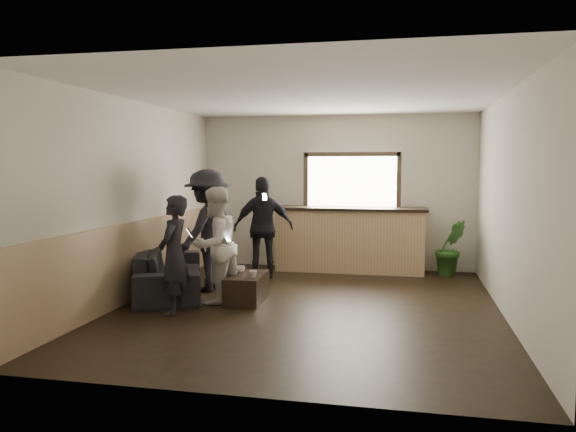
% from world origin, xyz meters
% --- Properties ---
extents(ground, '(5.00, 6.00, 0.01)m').
position_xyz_m(ground, '(0.00, 0.00, 0.00)').
color(ground, black).
extents(room_shell, '(5.01, 6.01, 2.80)m').
position_xyz_m(room_shell, '(-0.74, 0.00, 1.47)').
color(room_shell, silver).
rests_on(room_shell, ground).
extents(bar_counter, '(2.70, 0.68, 2.13)m').
position_xyz_m(bar_counter, '(0.30, 2.70, 0.64)').
color(bar_counter, tan).
rests_on(bar_counter, ground).
extents(sofa, '(1.64, 2.42, 0.66)m').
position_xyz_m(sofa, '(-2.15, 0.44, 0.33)').
color(sofa, black).
rests_on(sofa, ground).
extents(coffee_table, '(0.51, 0.87, 0.38)m').
position_xyz_m(coffee_table, '(-0.87, 0.13, 0.19)').
color(coffee_table, black).
rests_on(coffee_table, ground).
extents(cup_a, '(0.17, 0.17, 0.09)m').
position_xyz_m(cup_a, '(-1.00, 0.26, 0.42)').
color(cup_a, silver).
rests_on(cup_a, coffee_table).
extents(cup_b, '(0.12, 0.12, 0.09)m').
position_xyz_m(cup_b, '(-0.73, -0.05, 0.42)').
color(cup_b, silver).
rests_on(cup_b, coffee_table).
extents(potted_plant, '(0.65, 0.59, 0.97)m').
position_xyz_m(potted_plant, '(2.03, 2.62, 0.48)').
color(potted_plant, '#2D6623').
rests_on(potted_plant, ground).
extents(person_a, '(0.45, 0.56, 1.51)m').
position_xyz_m(person_a, '(-1.59, -0.69, 0.76)').
color(person_a, black).
rests_on(person_a, ground).
extents(person_b, '(0.86, 0.95, 1.60)m').
position_xyz_m(person_b, '(-1.28, -0.02, 0.80)').
color(person_b, silver).
rests_on(person_b, ground).
extents(person_c, '(0.99, 1.32, 1.83)m').
position_xyz_m(person_c, '(-1.64, 0.70, 0.91)').
color(person_c, black).
rests_on(person_c, ground).
extents(person_d, '(1.08, 0.74, 1.70)m').
position_xyz_m(person_d, '(-1.06, 1.80, 0.85)').
color(person_d, black).
rests_on(person_d, ground).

